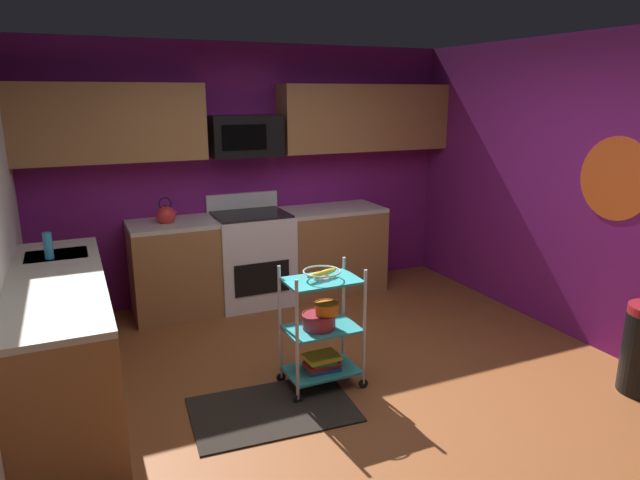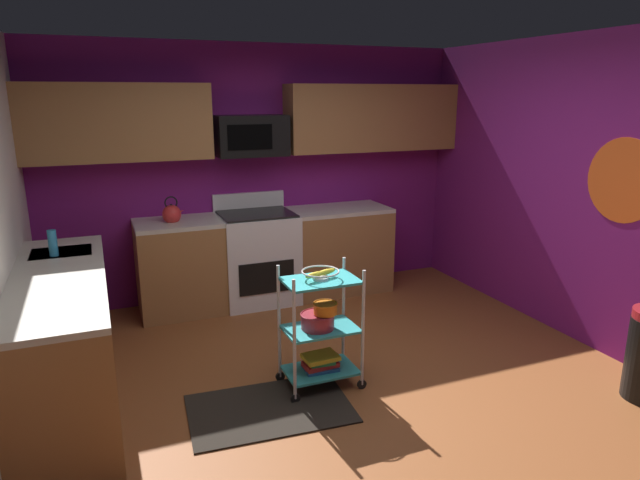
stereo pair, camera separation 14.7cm
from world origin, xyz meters
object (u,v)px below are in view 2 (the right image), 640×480
object	(u,v)px
fruit_bowl	(320,273)
mixing_bowl_small	(325,308)
microwave	(251,136)
book_stack	(320,362)
oven_range	(257,256)
kettle	(172,214)
dish_soap_bottle	(53,243)
rolling_cart	(320,329)
mixing_bowl_large	(318,320)

from	to	relation	value
fruit_bowl	mixing_bowl_small	xyz separation A→B (m)	(0.03, -0.02, -0.26)
microwave	fruit_bowl	xyz separation A→B (m)	(-0.06, -1.98, -0.82)
fruit_bowl	mixing_bowl_small	bearing A→B (deg)	-39.80
book_stack	oven_range	bearing A→B (deg)	88.11
fruit_bowl	kettle	xyz separation A→B (m)	(-0.77, 1.87, 0.12)
oven_range	microwave	bearing A→B (deg)	90.26
oven_range	dish_soap_bottle	xyz separation A→B (m)	(-1.82, -0.86, 0.54)
oven_range	book_stack	world-z (taller)	oven_range
rolling_cart	mixing_bowl_large	bearing A→B (deg)	-180.00
microwave	book_stack	size ratio (longest dim) A/B	2.68
microwave	rolling_cart	distance (m)	2.34
oven_range	microwave	xyz separation A→B (m)	(-0.00, 0.10, 1.22)
oven_range	rolling_cart	world-z (taller)	oven_range
fruit_bowl	dish_soap_bottle	size ratio (longest dim) A/B	1.36
mixing_bowl_large	dish_soap_bottle	size ratio (longest dim) A/B	1.26
rolling_cart	kettle	bearing A→B (deg)	112.26
microwave	dish_soap_bottle	distance (m)	2.16
mixing_bowl_large	kettle	distance (m)	2.07
oven_range	kettle	size ratio (longest dim) A/B	4.17
rolling_cart	mixing_bowl_small	distance (m)	0.17
dish_soap_bottle	microwave	bearing A→B (deg)	27.97
book_stack	kettle	bearing A→B (deg)	112.26
oven_range	mixing_bowl_large	xyz separation A→B (m)	(-0.08, -1.88, 0.04)
book_stack	dish_soap_bottle	xyz separation A→B (m)	(-1.75, 1.02, 0.83)
mixing_bowl_small	kettle	distance (m)	2.09
mixing_bowl_small	book_stack	bearing A→B (deg)	140.20
mixing_bowl_small	book_stack	size ratio (longest dim) A/B	0.70
mixing_bowl_large	dish_soap_bottle	distance (m)	2.07
rolling_cart	dish_soap_bottle	distance (m)	2.11
rolling_cart	dish_soap_bottle	xyz separation A→B (m)	(-1.75, 1.02, 0.57)
rolling_cart	mixing_bowl_large	size ratio (longest dim) A/B	3.63
oven_range	microwave	size ratio (longest dim) A/B	1.57
book_stack	kettle	world-z (taller)	kettle
microwave	fruit_bowl	bearing A→B (deg)	-91.77
mixing_bowl_small	dish_soap_bottle	world-z (taller)	dish_soap_bottle
microwave	book_stack	bearing A→B (deg)	-91.77
rolling_cart	fruit_bowl	bearing A→B (deg)	-90.00
oven_range	dish_soap_bottle	distance (m)	2.08
fruit_bowl	dish_soap_bottle	world-z (taller)	dish_soap_bottle
microwave	rolling_cart	size ratio (longest dim) A/B	0.77
mixing_bowl_large	book_stack	size ratio (longest dim) A/B	0.97
oven_range	fruit_bowl	world-z (taller)	oven_range
microwave	mixing_bowl_small	distance (m)	2.28
fruit_bowl	dish_soap_bottle	bearing A→B (deg)	149.90
oven_range	dish_soap_bottle	world-z (taller)	dish_soap_bottle
oven_range	fruit_bowl	size ratio (longest dim) A/B	4.04
kettle	dish_soap_bottle	bearing A→B (deg)	-139.09
microwave	rolling_cart	bearing A→B (deg)	-91.77
fruit_bowl	book_stack	bearing A→B (deg)	45.00
microwave	mixing_bowl_small	xyz separation A→B (m)	(-0.03, -2.00, -1.08)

